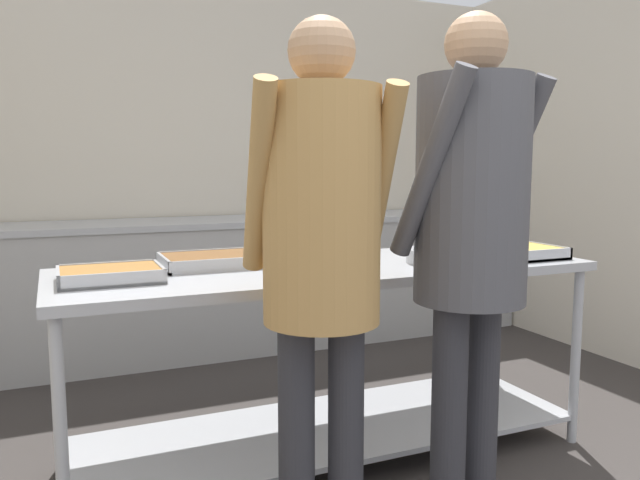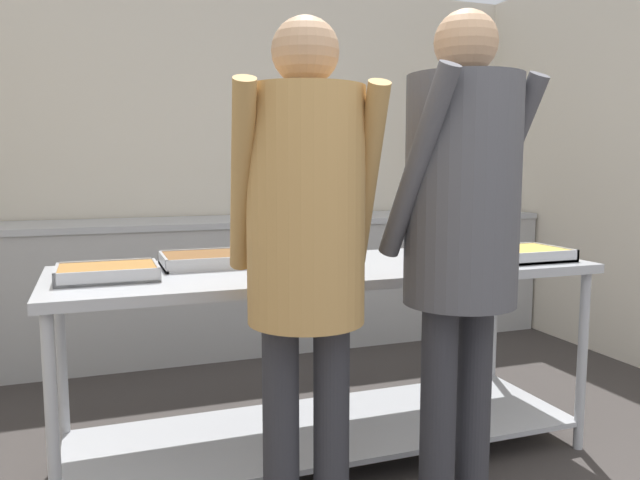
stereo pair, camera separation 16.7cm
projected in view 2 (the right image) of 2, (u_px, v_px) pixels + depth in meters
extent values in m
cube|color=beige|center=(243.00, 162.00, 4.72)|extent=(4.51, 0.06, 2.65)
cube|color=#A8A8A8|center=(256.00, 285.00, 4.48)|extent=(4.35, 0.62, 0.89)
cube|color=#ADAFB5|center=(255.00, 221.00, 4.42)|extent=(4.35, 0.65, 0.04)
cube|color=black|center=(151.00, 223.00, 4.18)|extent=(0.42, 0.37, 0.02)
cube|color=#ADAFB5|center=(328.00, 270.00, 2.72)|extent=(2.32, 0.78, 0.04)
cube|color=#ADAFB5|center=(328.00, 429.00, 2.81)|extent=(2.24, 0.70, 0.02)
cylinder|color=#ADAFB5|center=(53.00, 432.00, 2.08)|extent=(0.04, 0.04, 0.83)
cylinder|color=#ADAFB5|center=(582.00, 362.00, 2.83)|extent=(0.04, 0.04, 0.83)
cylinder|color=#ADAFB5|center=(62.00, 370.00, 2.71)|extent=(0.04, 0.04, 0.83)
cylinder|color=#ADAFB5|center=(493.00, 326.00, 3.46)|extent=(0.04, 0.04, 0.83)
cube|color=#ADAFB5|center=(108.00, 278.00, 2.39)|extent=(0.37, 0.28, 0.01)
cube|color=#9E6B33|center=(107.00, 271.00, 2.38)|extent=(0.35, 0.26, 0.04)
cube|color=#ADAFB5|center=(108.00, 278.00, 2.26)|extent=(0.37, 0.01, 0.05)
cube|color=#ADAFB5|center=(107.00, 267.00, 2.51)|extent=(0.37, 0.01, 0.05)
cube|color=#ADAFB5|center=(56.00, 275.00, 2.32)|extent=(0.01, 0.28, 0.05)
cube|color=#ADAFB5|center=(156.00, 269.00, 2.45)|extent=(0.01, 0.28, 0.05)
cube|color=#ADAFB5|center=(211.00, 264.00, 2.72)|extent=(0.42, 0.32, 0.01)
cube|color=brown|center=(211.00, 258.00, 2.71)|extent=(0.40, 0.30, 0.04)
cube|color=#ADAFB5|center=(218.00, 265.00, 2.57)|extent=(0.42, 0.01, 0.05)
cube|color=#ADAFB5|center=(205.00, 254.00, 2.86)|extent=(0.42, 0.01, 0.05)
cube|color=#ADAFB5|center=(163.00, 262.00, 2.64)|extent=(0.01, 0.32, 0.05)
cube|color=#ADAFB5|center=(257.00, 257.00, 2.78)|extent=(0.01, 0.32, 0.05)
cylinder|color=silver|center=(313.00, 269.00, 2.46)|extent=(0.18, 0.18, 0.05)
sphere|color=#2D702D|center=(317.00, 261.00, 2.46)|extent=(0.05, 0.05, 0.05)
sphere|color=#2D702D|center=(304.00, 260.00, 2.48)|extent=(0.05, 0.05, 0.05)
sphere|color=#2D702D|center=(313.00, 262.00, 2.43)|extent=(0.05, 0.05, 0.05)
cylinder|color=white|center=(334.00, 257.00, 2.94)|extent=(0.24, 0.24, 0.01)
cylinder|color=white|center=(334.00, 254.00, 2.94)|extent=(0.24, 0.24, 0.01)
cylinder|color=white|center=(334.00, 251.00, 2.94)|extent=(0.24, 0.24, 0.01)
cylinder|color=white|center=(334.00, 249.00, 2.93)|extent=(0.24, 0.24, 0.01)
cylinder|color=#ADAFB5|center=(440.00, 257.00, 2.75)|extent=(0.30, 0.30, 0.06)
cylinder|color=beige|center=(440.00, 251.00, 2.75)|extent=(0.26, 0.26, 0.01)
cylinder|color=black|center=(482.00, 250.00, 2.82)|extent=(0.14, 0.02, 0.02)
cube|color=#ADAFB5|center=(523.00, 258.00, 2.89)|extent=(0.37, 0.32, 0.01)
cube|color=gold|center=(523.00, 253.00, 2.89)|extent=(0.34, 0.29, 0.04)
cube|color=#ADAFB5|center=(545.00, 258.00, 2.75)|extent=(0.37, 0.01, 0.05)
cube|color=#ADAFB5|center=(503.00, 249.00, 3.03)|extent=(0.37, 0.01, 0.05)
cube|color=#ADAFB5|center=(491.00, 255.00, 2.83)|extent=(0.01, 0.32, 0.05)
cube|color=#ADAFB5|center=(554.00, 252.00, 2.95)|extent=(0.01, 0.32, 0.05)
cylinder|color=#2D2D33|center=(281.00, 443.00, 2.03)|extent=(0.12, 0.12, 0.80)
cylinder|color=#2D2D33|center=(331.00, 438.00, 2.07)|extent=(0.12, 0.12, 0.80)
cylinder|color=tan|center=(242.00, 179.00, 1.91)|extent=(0.12, 0.34, 0.60)
cylinder|color=tan|center=(366.00, 178.00, 1.99)|extent=(0.12, 0.34, 0.60)
cylinder|color=tan|center=(306.00, 207.00, 1.96)|extent=(0.37, 0.37, 0.74)
sphere|color=tan|center=(305.00, 51.00, 1.90)|extent=(0.21, 0.21, 0.21)
cylinder|color=#2D2D33|center=(438.00, 424.00, 2.14)|extent=(0.12, 0.12, 0.83)
cylinder|color=#2D2D33|center=(473.00, 413.00, 2.24)|extent=(0.12, 0.12, 0.83)
cylinder|color=#4C4C51|center=(417.00, 165.00, 1.97)|extent=(0.15, 0.35, 0.62)
cylinder|color=#4C4C51|center=(504.00, 165.00, 2.19)|extent=(0.15, 0.35, 0.62)
cylinder|color=#4C4C51|center=(462.00, 192.00, 2.09)|extent=(0.38, 0.38, 0.77)
sphere|color=tan|center=(466.00, 42.00, 2.04)|extent=(0.21, 0.21, 0.21)
cylinder|color=silver|center=(298.00, 203.00, 4.52)|extent=(0.08, 0.08, 0.19)
cone|color=silver|center=(298.00, 185.00, 4.51)|extent=(0.07, 0.07, 0.07)
cylinder|color=black|center=(298.00, 179.00, 4.50)|extent=(0.03, 0.03, 0.02)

